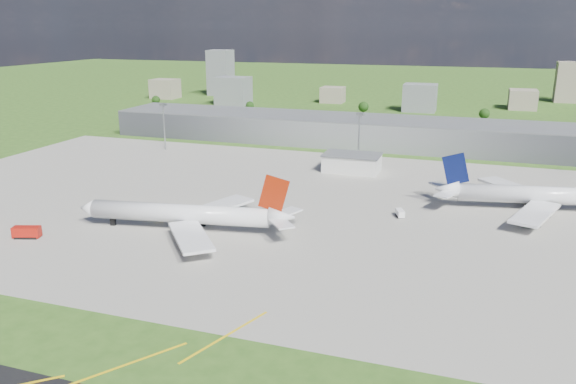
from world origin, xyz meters
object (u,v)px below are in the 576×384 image
(fire_truck, at_px, (27,233))
(van_white_near, at_px, (400,213))
(airliner_red_twin, at_px, (188,215))
(airliner_blue_quad, at_px, (551,195))
(tug_yellow, at_px, (158,217))

(fire_truck, height_order, van_white_near, fire_truck)
(airliner_red_twin, height_order, fire_truck, airliner_red_twin)
(airliner_blue_quad, relative_size, van_white_near, 14.06)
(tug_yellow, bearing_deg, airliner_blue_quad, -26.96)
(tug_yellow, xyz_separation_m, van_white_near, (82.25, 30.52, 0.34))
(airliner_blue_quad, height_order, van_white_near, airliner_blue_quad)
(airliner_blue_quad, height_order, tug_yellow, airliner_blue_quad)
(tug_yellow, bearing_deg, fire_truck, 174.09)
(fire_truck, distance_m, tug_yellow, 43.07)
(airliner_blue_quad, xyz_separation_m, fire_truck, (-165.84, -85.68, -4.03))
(airliner_red_twin, relative_size, fire_truck, 8.15)
(airliner_red_twin, bearing_deg, fire_truck, 17.74)
(van_white_near, bearing_deg, fire_truck, 95.84)
(airliner_red_twin, relative_size, van_white_near, 13.12)
(airliner_blue_quad, relative_size, tug_yellow, 17.97)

